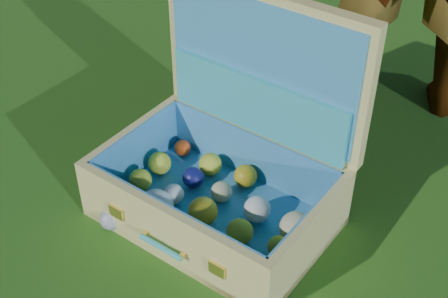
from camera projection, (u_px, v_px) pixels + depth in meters
ground at (225, 269)px, 1.75m from camera, size 60.00×60.00×0.00m
stray_ball at (111, 219)px, 1.86m from camera, size 0.07×0.07×0.07m
suitcase at (229, 159)px, 1.85m from camera, size 0.79×0.68×0.65m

